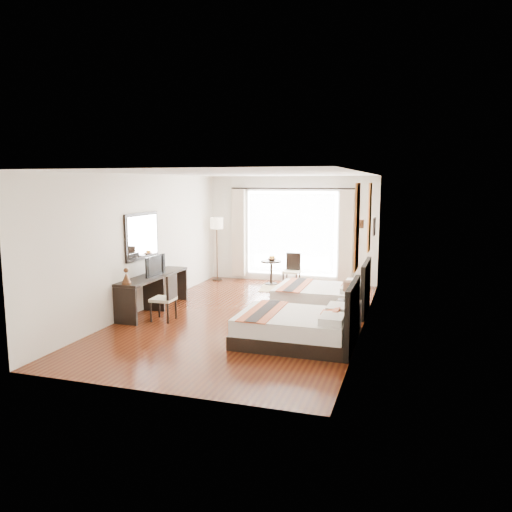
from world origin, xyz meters
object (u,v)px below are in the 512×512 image
(bed_near, at_px, (299,327))
(table_lamp, at_px, (349,288))
(vase, at_px, (348,301))
(fruit_bowl, at_px, (272,259))
(side_table, at_px, (271,273))
(desk_chair, at_px, (164,307))
(television, at_px, (152,265))
(bed_far, at_px, (324,297))
(nightstand, at_px, (348,316))
(floor_lamp, at_px, (217,227))
(window_chair, at_px, (292,277))
(console_desk, at_px, (154,293))

(bed_near, distance_m, table_lamp, 1.37)
(vase, bearing_deg, fruit_bowl, 123.48)
(bed_near, distance_m, side_table, 4.81)
(desk_chair, xyz_separation_m, side_table, (1.03, 3.91, 0.04))
(bed_near, bearing_deg, vase, 51.69)
(fruit_bowl, bearing_deg, side_table, -142.23)
(bed_near, bearing_deg, television, 161.41)
(bed_far, distance_m, side_table, 2.81)
(bed_far, relative_size, nightstand, 3.56)
(bed_far, distance_m, floor_lamp, 4.21)
(television, bearing_deg, bed_near, -106.53)
(bed_far, distance_m, fruit_bowl, 2.83)
(bed_near, relative_size, television, 2.67)
(nightstand, height_order, vase, vase)
(table_lamp, xyz_separation_m, window_chair, (-1.82, 3.19, -0.49))
(console_desk, distance_m, side_table, 3.67)
(bed_far, relative_size, table_lamp, 5.08)
(console_desk, height_order, window_chair, window_chair)
(vase, xyz_separation_m, fruit_bowl, (-2.41, 3.64, 0.09))
(side_table, height_order, window_chair, window_chair)
(floor_lamp, bearing_deg, fruit_bowl, -4.09)
(bed_near, xyz_separation_m, side_table, (-1.75, 4.48, 0.04))
(window_chair, bearing_deg, desk_chair, -21.55)
(floor_lamp, relative_size, fruit_bowl, 7.75)
(table_lamp, xyz_separation_m, vase, (0.01, -0.25, -0.18))
(vase, height_order, desk_chair, desk_chair)
(table_lamp, bearing_deg, side_table, 125.56)
(side_table, bearing_deg, table_lamp, -54.44)
(bed_near, distance_m, vase, 1.12)
(nightstand, relative_size, fruit_bowl, 2.41)
(television, bearing_deg, desk_chair, -133.28)
(bed_far, distance_m, table_lamp, 1.44)
(vase, relative_size, fruit_bowl, 0.68)
(vase, relative_size, console_desk, 0.07)
(bed_far, bearing_deg, floor_lamp, 145.11)
(nightstand, xyz_separation_m, table_lamp, (0.00, 0.11, 0.50))
(nightstand, height_order, floor_lamp, floor_lamp)
(vase, bearing_deg, side_table, 123.70)
(television, height_order, floor_lamp, floor_lamp)
(television, distance_m, window_chair, 3.91)
(table_lamp, height_order, side_table, table_lamp)
(nightstand, distance_m, desk_chair, 3.47)
(desk_chair, bearing_deg, console_desk, -48.92)
(nightstand, xyz_separation_m, vase, (0.01, -0.14, 0.32))
(console_desk, bearing_deg, desk_chair, -47.04)
(vase, bearing_deg, nightstand, 93.40)
(table_lamp, height_order, fruit_bowl, table_lamp)
(floor_lamp, bearing_deg, nightstand, -42.26)
(console_desk, bearing_deg, television, -69.98)
(vase, distance_m, television, 4.02)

